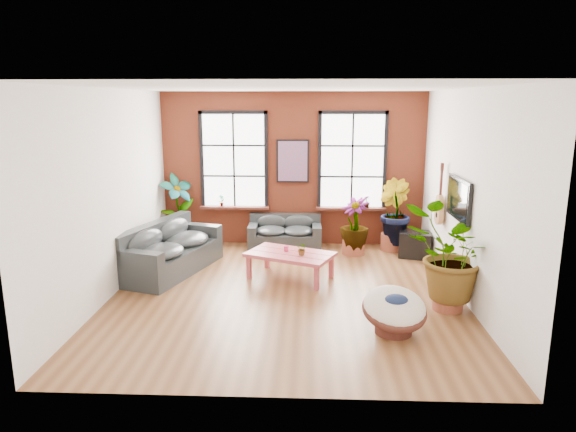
% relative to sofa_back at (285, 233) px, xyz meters
% --- Properties ---
extents(room, '(6.04, 6.54, 3.54)m').
position_rel_sofa_back_xyz_m(room, '(0.16, -2.68, 1.41)').
color(room, brown).
rests_on(room, ground).
extents(sofa_back, '(1.65, 0.82, 0.75)m').
position_rel_sofa_back_xyz_m(sofa_back, '(0.00, 0.00, 0.00)').
color(sofa_back, '#262B2D').
rests_on(sofa_back, ground).
extents(sofa_left, '(1.69, 2.60, 0.95)m').
position_rel_sofa_back_xyz_m(sofa_left, '(-2.21, -1.73, 0.09)').
color(sofa_left, '#262B2D').
rests_on(sofa_left, ground).
extents(coffee_table, '(1.79, 1.45, 0.60)m').
position_rel_sofa_back_xyz_m(coffee_table, '(0.20, -2.06, 0.10)').
color(coffee_table, '#AD3E48').
rests_on(coffee_table, ground).
extents(papasan_chair, '(1.08, 1.09, 0.70)m').
position_rel_sofa_back_xyz_m(papasan_chair, '(1.79, -4.34, 0.02)').
color(papasan_chair, '#50251C').
rests_on(papasan_chair, ground).
extents(poster, '(0.74, 0.06, 0.98)m').
position_rel_sofa_back_xyz_m(poster, '(0.16, 0.35, 1.61)').
color(poster, black).
rests_on(poster, room).
extents(tv_wall_unit, '(0.13, 1.86, 1.20)m').
position_rel_sofa_back_xyz_m(tv_wall_unit, '(3.10, -2.24, 1.20)').
color(tv_wall_unit, black).
rests_on(tv_wall_unit, room).
extents(media_box, '(0.78, 0.70, 0.55)m').
position_rel_sofa_back_xyz_m(media_box, '(2.84, -0.56, -0.07)').
color(media_box, black).
rests_on(media_box, ground).
extents(pot_back_left, '(0.64, 0.64, 0.37)m').
position_rel_sofa_back_xyz_m(pot_back_left, '(-2.43, 0.12, -0.16)').
color(pot_back_left, brown).
rests_on(pot_back_left, ground).
extents(pot_back_right, '(0.62, 0.62, 0.38)m').
position_rel_sofa_back_xyz_m(pot_back_right, '(2.43, -0.07, -0.15)').
color(pot_back_right, brown).
rests_on(pot_back_right, ground).
extents(pot_right_wall, '(0.58, 0.58, 0.35)m').
position_rel_sofa_back_xyz_m(pot_right_wall, '(2.79, -3.44, -0.16)').
color(pot_right_wall, brown).
rests_on(pot_right_wall, ground).
extents(pot_mid, '(0.62, 0.62, 0.36)m').
position_rel_sofa_back_xyz_m(pot_mid, '(1.53, -0.42, -0.16)').
color(pot_mid, brown).
rests_on(pot_mid, ground).
extents(floor_plant_back_left, '(0.96, 0.95, 1.53)m').
position_rel_sofa_back_xyz_m(floor_plant_back_left, '(-2.46, 0.09, 0.57)').
color(floor_plant_back_left, '#2B4712').
rests_on(floor_plant_back_left, ground).
extents(floor_plant_back_right, '(0.91, 0.99, 1.45)m').
position_rel_sofa_back_xyz_m(floor_plant_back_right, '(2.43, -0.04, 0.54)').
color(floor_plant_back_right, '#2B4712').
rests_on(floor_plant_back_right, ground).
extents(floor_plant_right_wall, '(1.68, 1.57, 1.52)m').
position_rel_sofa_back_xyz_m(floor_plant_right_wall, '(2.77, -3.45, 0.58)').
color(floor_plant_right_wall, '#2B4712').
rests_on(floor_plant_right_wall, ground).
extents(floor_plant_mid, '(0.88, 0.88, 1.12)m').
position_rel_sofa_back_xyz_m(floor_plant_mid, '(1.53, -0.44, 0.36)').
color(floor_plant_mid, '#2B4712').
rests_on(floor_plant_mid, ground).
extents(table_plant, '(0.27, 0.25, 0.24)m').
position_rel_sofa_back_xyz_m(table_plant, '(0.43, -2.19, 0.28)').
color(table_plant, '#2B4712').
rests_on(table_plant, coffee_table).
extents(sill_plant_left, '(0.17, 0.17, 0.27)m').
position_rel_sofa_back_xyz_m(sill_plant_left, '(-1.49, 0.30, 0.70)').
color(sill_plant_left, '#2B4712').
rests_on(sill_plant_left, room).
extents(sill_plant_right, '(0.19, 0.19, 0.27)m').
position_rel_sofa_back_xyz_m(sill_plant_right, '(1.86, 0.30, 0.70)').
color(sill_plant_right, '#2B4712').
rests_on(sill_plant_right, room).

